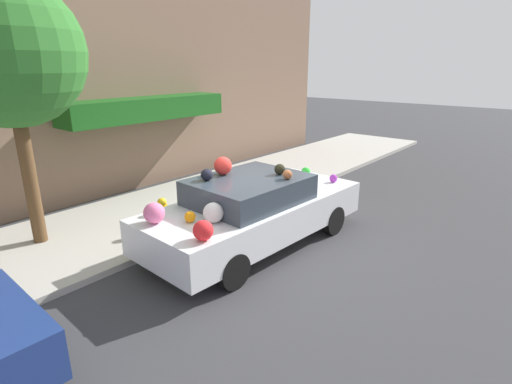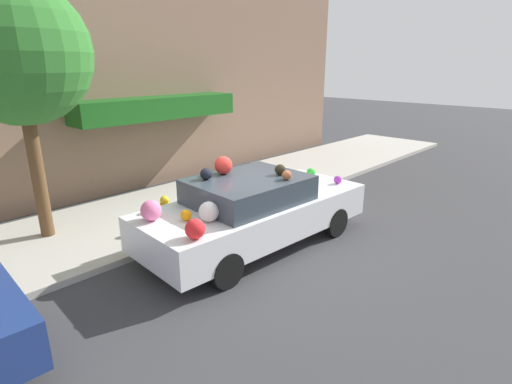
% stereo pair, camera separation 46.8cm
% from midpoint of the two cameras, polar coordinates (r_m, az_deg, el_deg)
% --- Properties ---
extents(ground_plane, '(60.00, 60.00, 0.00)m').
position_cam_midpoint_polar(ground_plane, '(7.63, 2.04, -7.50)').
color(ground_plane, '#38383A').
extents(sidewalk_curb, '(24.00, 3.20, 0.12)m').
position_cam_midpoint_polar(sidewalk_curb, '(9.47, -10.25, -2.22)').
color(sidewalk_curb, '#B2ADA3').
rests_on(sidewalk_curb, ground).
extents(building_facade, '(18.00, 1.20, 6.00)m').
position_cam_midpoint_polar(building_facade, '(10.82, -18.14, 15.34)').
color(building_facade, '#846651').
rests_on(building_facade, ground).
extents(street_tree, '(2.45, 2.45, 4.55)m').
position_cam_midpoint_polar(street_tree, '(8.02, -29.52, 16.83)').
color(street_tree, brown).
rests_on(street_tree, sidewalk_curb).
extents(fire_hydrant, '(0.20, 0.20, 0.70)m').
position_cam_midpoint_polar(fire_hydrant, '(8.01, -11.18, -2.97)').
color(fire_hydrant, gold).
rests_on(fire_hydrant, sidewalk_curb).
extents(art_car, '(4.57, 2.00, 1.67)m').
position_cam_midpoint_polar(art_car, '(7.35, 1.48, -2.52)').
color(art_car, silver).
rests_on(art_car, ground).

